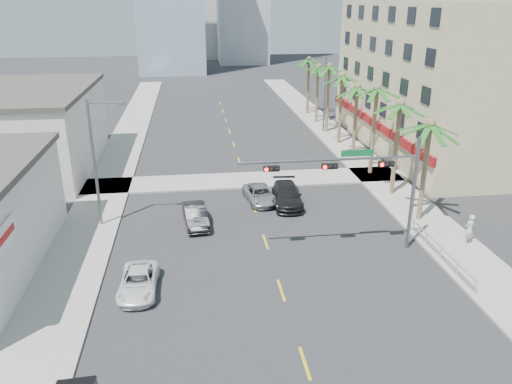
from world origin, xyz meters
TOP-DOWN VIEW (x-y plane):
  - ground at (0.00, 0.00)m, footprint 260.00×260.00m
  - sidewalk_right at (12.00, 20.00)m, footprint 4.00×120.00m
  - sidewalk_left at (-12.00, 20.00)m, footprint 4.00×120.00m
  - sidewalk_cross at (0.00, 22.00)m, footprint 80.00×4.00m
  - building_right at (21.99, 30.00)m, footprint 15.25×28.00m
  - building_left_far at (-19.50, 28.00)m, footprint 11.00×18.00m
  - traffic_signal_mast at (5.78, 7.95)m, footprint 11.12×0.54m
  - palm_tree_0 at (11.60, 12.00)m, footprint 4.80×4.80m
  - palm_tree_1 at (11.60, 17.20)m, footprint 4.80×4.80m
  - palm_tree_2 at (11.60, 22.40)m, footprint 4.80×4.80m
  - palm_tree_3 at (11.60, 27.60)m, footprint 4.80×4.80m
  - palm_tree_4 at (11.60, 32.80)m, footprint 4.80×4.80m
  - palm_tree_5 at (11.60, 38.00)m, footprint 4.80×4.80m
  - palm_tree_6 at (11.60, 43.20)m, footprint 4.80×4.80m
  - palm_tree_7 at (11.60, 48.40)m, footprint 4.80×4.80m
  - streetlight_left at (-11.00, 14.00)m, footprint 2.55×0.25m
  - streetlight_right at (11.00, 38.00)m, footprint 2.55×0.25m
  - guardrail at (10.30, 6.00)m, footprint 0.08×8.08m
  - car_parked_far at (-7.80, 4.89)m, footprint 2.11×4.37m
  - car_lane_left at (-4.55, 13.31)m, footprint 1.96×4.46m
  - car_lane_center at (0.60, 17.03)m, footprint 2.57×4.66m
  - car_lane_right at (2.64, 16.22)m, footprint 2.54×5.40m
  - pedestrian at (13.08, 7.82)m, footprint 0.85×0.70m

SIDE VIEW (x-z plane):
  - ground at x=0.00m, z-range 0.00..0.00m
  - sidewalk_right at x=12.00m, z-range 0.00..0.15m
  - sidewalk_left at x=-12.00m, z-range 0.00..0.15m
  - sidewalk_cross at x=0.00m, z-range 0.00..0.15m
  - car_parked_far at x=-7.80m, z-range 0.00..1.20m
  - car_lane_center at x=0.60m, z-range 0.00..1.24m
  - guardrail at x=10.30m, z-range 0.17..1.17m
  - car_lane_left at x=-4.55m, z-range 0.00..1.42m
  - car_lane_right at x=2.64m, z-range 0.00..1.52m
  - pedestrian at x=13.08m, z-range 0.15..2.17m
  - building_left_far at x=-19.50m, z-range 0.00..7.20m
  - streetlight_left at x=-11.00m, z-range 0.56..9.56m
  - streetlight_right at x=11.00m, z-range 0.56..9.56m
  - traffic_signal_mast at x=5.78m, z-range 1.46..8.66m
  - palm_tree_0 at x=11.60m, z-range 3.18..10.98m
  - palm_tree_3 at x=11.60m, z-range 3.18..10.98m
  - palm_tree_6 at x=11.60m, z-range 3.18..10.98m
  - palm_tree_1 at x=11.60m, z-range 3.35..11.51m
  - palm_tree_4 at x=11.60m, z-range 3.35..11.51m
  - palm_tree_7 at x=11.60m, z-range 3.35..11.51m
  - building_right at x=21.99m, z-range 0.00..15.00m
  - palm_tree_2 at x=11.60m, z-range 3.52..12.04m
  - palm_tree_5 at x=11.60m, z-range 3.52..12.04m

